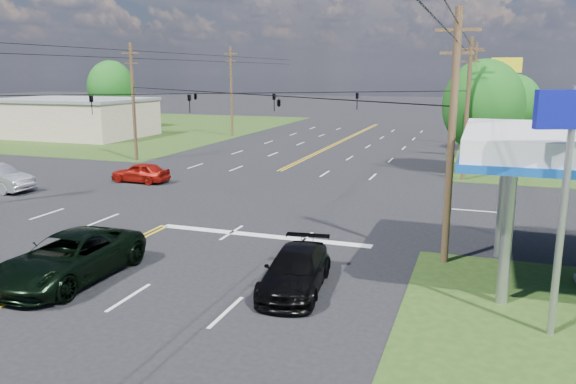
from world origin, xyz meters
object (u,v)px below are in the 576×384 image
at_px(pole_nw, 133,101).
at_px(pole_right_far, 473,93).
at_px(suv_black, 296,270).
at_px(pole_se, 452,136).
at_px(pole_left_far, 231,90).
at_px(tree_right_a, 483,106).
at_px(pole_ne, 467,107).
at_px(tree_far_l, 111,88).
at_px(tree_right_b, 513,106).
at_px(retail_nw, 73,119).
at_px(polesign_se, 570,148).
at_px(pickup_dkgreen, 70,257).

distance_m(pole_nw, pole_right_far, 32.20).
bearing_deg(suv_black, pole_right_far, 77.27).
height_order(pole_se, suv_black, pole_se).
bearing_deg(pole_se, pole_left_far, 125.10).
bearing_deg(tree_right_a, pole_left_far, 149.35).
bearing_deg(pole_se, pole_ne, 90.00).
xyz_separation_m(pole_nw, pole_right_far, (26.00, 19.00, 0.25)).
distance_m(pole_se, pole_right_far, 37.00).
xyz_separation_m(pole_ne, pole_right_far, (0.00, 19.00, 0.25)).
height_order(pole_se, pole_ne, same).
xyz_separation_m(pole_left_far, tree_far_l, (-19.00, 4.00, 0.03)).
bearing_deg(tree_right_b, retail_nw, -177.54).
distance_m(pole_se, polesign_se, 6.29).
height_order(tree_right_b, tree_far_l, tree_far_l).
xyz_separation_m(pole_ne, tree_right_a, (1.00, 3.00, -0.05)).
bearing_deg(suv_black, tree_right_a, 71.25).
relative_size(pole_left_far, pole_right_far, 1.00).
distance_m(pole_right_far, tree_right_a, 16.03).
bearing_deg(retail_nw, tree_right_b, 2.46).
distance_m(retail_nw, tree_right_b, 46.60).
bearing_deg(tree_far_l, tree_right_a, -23.50).
xyz_separation_m(suv_black, polesign_se, (7.82, -0.83, 4.60)).
xyz_separation_m(pole_right_far, tree_far_l, (-45.00, 4.00, 0.03)).
bearing_deg(tree_right_a, tree_right_b, 78.23).
distance_m(pole_nw, pickup_dkgreen, 28.12).
relative_size(pole_right_far, polesign_se, 1.45).
relative_size(pole_left_far, tree_right_b, 1.41).
distance_m(pole_ne, pole_left_far, 32.20).
bearing_deg(tree_far_l, pole_ne, -27.07).
bearing_deg(tree_right_b, tree_far_l, 170.63).
bearing_deg(pole_se, polesign_se, -58.79).
bearing_deg(retail_nw, polesign_se, -38.18).
height_order(pole_se, pickup_dkgreen, pole_se).
bearing_deg(tree_far_l, polesign_se, -43.86).
relative_size(tree_far_l, polesign_se, 1.27).
bearing_deg(pole_se, tree_right_b, 83.95).
distance_m(pole_right_far, polesign_se, 42.49).
bearing_deg(pickup_dkgreen, pole_left_far, 107.74).
height_order(retail_nw, pickup_dkgreen, retail_nw).
bearing_deg(pole_se, pole_right_far, 90.00).
relative_size(pole_ne, polesign_se, 1.38).
xyz_separation_m(pole_se, tree_right_b, (3.50, 33.00, -0.70)).
xyz_separation_m(tree_far_l, polesign_se, (48.25, -46.37, 0.10)).
bearing_deg(pickup_dkgreen, tree_far_l, 124.89).
distance_m(pole_se, suv_black, 7.70).
height_order(tree_far_l, pickup_dkgreen, tree_far_l).
bearing_deg(tree_far_l, pole_left_far, -11.89).
bearing_deg(tree_right_a, pole_se, -92.73).
distance_m(retail_nw, tree_right_a, 45.21).
bearing_deg(tree_right_b, pole_right_far, 131.19).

